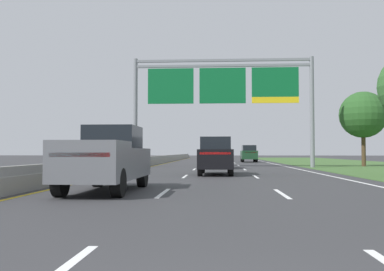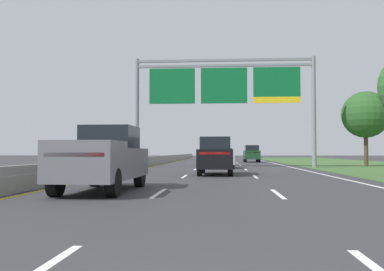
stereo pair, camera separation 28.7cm
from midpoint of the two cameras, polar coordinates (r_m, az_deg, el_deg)
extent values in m
plane|color=#333335|center=(37.79, 4.10, -4.17)|extent=(220.00, 220.00, 0.00)
cube|color=white|center=(13.46, -3.86, -7.73)|extent=(0.14, 3.00, 0.01)
cube|color=white|center=(22.38, -0.66, -5.52)|extent=(0.14, 3.00, 0.01)
cube|color=white|center=(31.35, 0.71, -4.57)|extent=(0.14, 3.00, 0.01)
cube|color=white|center=(40.33, 1.47, -4.04)|extent=(0.14, 3.00, 0.01)
cube|color=white|center=(49.32, 1.95, -3.70)|extent=(0.14, 3.00, 0.01)
cube|color=white|center=(58.31, 2.28, -3.47)|extent=(0.14, 3.00, 0.01)
cube|color=white|center=(67.31, 2.52, -3.30)|extent=(0.14, 3.00, 0.01)
cube|color=white|center=(76.30, 2.71, -3.17)|extent=(0.14, 3.00, 0.01)
cube|color=white|center=(85.30, 2.86, -3.07)|extent=(0.14, 3.00, 0.01)
cube|color=white|center=(13.46, 12.09, -7.68)|extent=(0.14, 3.00, 0.01)
cube|color=white|center=(22.38, 8.87, -5.50)|extent=(0.14, 3.00, 0.01)
cube|color=white|center=(31.35, 7.50, -4.55)|extent=(0.14, 3.00, 0.01)
cube|color=white|center=(40.33, 6.74, -4.03)|extent=(0.14, 3.00, 0.01)
cube|color=white|center=(49.32, 6.26, -3.69)|extent=(0.14, 3.00, 0.01)
cube|color=white|center=(58.31, 5.92, -3.46)|extent=(0.14, 3.00, 0.01)
cube|color=white|center=(67.31, 5.68, -3.29)|extent=(0.14, 3.00, 0.01)
cube|color=white|center=(76.30, 5.49, -3.16)|extent=(0.14, 3.00, 0.01)
cube|color=white|center=(85.30, 5.35, -3.06)|extent=(0.14, 3.00, 0.01)
cube|color=white|center=(38.25, 13.00, -4.09)|extent=(0.16, 106.00, 0.01)
cube|color=gold|center=(38.25, -4.79, -4.14)|extent=(0.16, 106.00, 0.01)
cube|color=#3D602D|center=(40.28, 24.41, -3.84)|extent=(14.00, 110.00, 0.02)
cube|color=gray|center=(38.36, -5.83, -3.72)|extent=(0.60, 110.00, 0.55)
cube|color=gray|center=(38.35, -5.82, -3.09)|extent=(0.25, 110.00, 0.30)
cylinder|color=gray|center=(36.06, -7.21, 3.05)|extent=(0.36, 0.36, 9.18)
cylinder|color=gray|center=(36.18, 16.31, 3.10)|extent=(0.36, 0.36, 9.18)
cube|color=gray|center=(36.03, 4.55, 10.07)|extent=(14.70, 0.24, 0.20)
cube|color=gray|center=(35.94, 4.55, 9.37)|extent=(14.70, 0.24, 0.20)
cube|color=#0C602D|center=(35.68, -2.46, 6.66)|extent=(3.83, 0.12, 2.96)
cube|color=#0C602D|center=(35.46, 4.56, 6.72)|extent=(3.83, 0.12, 2.96)
cube|color=#0C602D|center=(35.80, 11.57, 7.08)|extent=(3.83, 0.12, 2.46)
cube|color=yellow|center=(35.59, 11.59, 4.73)|extent=(3.83, 0.12, 0.50)
cube|color=slate|center=(14.30, -11.33, -3.69)|extent=(2.06, 5.42, 1.00)
cube|color=black|center=(15.12, -10.41, -0.24)|extent=(1.74, 1.92, 0.78)
cube|color=#B21414|center=(11.76, -14.90, -2.53)|extent=(1.68, 0.10, 0.12)
cube|color=slate|center=(12.64, -13.47, -1.15)|extent=(2.02, 1.97, 0.20)
cylinder|color=black|center=(16.32, -12.43, -5.25)|extent=(0.31, 0.84, 0.84)
cylinder|color=black|center=(15.90, -6.54, -5.36)|extent=(0.31, 0.84, 0.84)
cylinder|color=black|center=(12.86, -17.29, -6.03)|extent=(0.31, 0.84, 0.84)
cylinder|color=black|center=(12.33, -9.90, -6.27)|extent=(0.31, 0.84, 0.84)
cube|color=black|center=(24.12, 3.55, -3.14)|extent=(1.94, 4.71, 1.05)
cube|color=black|center=(23.97, 3.54, -1.08)|extent=(1.66, 3.01, 0.68)
cube|color=#B21414|center=(21.81, 3.44, -2.41)|extent=(1.60, 0.09, 0.12)
cylinder|color=black|center=(25.76, 1.78, -4.25)|extent=(0.27, 0.76, 0.76)
cylinder|color=black|center=(25.73, 5.44, -4.24)|extent=(0.27, 0.76, 0.76)
cylinder|color=black|center=(22.57, 1.39, -4.54)|extent=(0.27, 0.76, 0.76)
cylinder|color=black|center=(22.54, 5.57, -4.53)|extent=(0.27, 0.76, 0.76)
cube|color=#193D23|center=(53.78, 8.17, -2.60)|extent=(1.92, 4.71, 1.05)
cube|color=black|center=(53.63, 8.18, -1.68)|extent=(1.65, 3.01, 0.68)
cube|color=#B21414|center=(51.47, 8.34, -2.27)|extent=(1.60, 0.09, 0.12)
cylinder|color=black|center=(55.33, 7.21, -3.14)|extent=(0.26, 0.76, 0.76)
cylinder|color=black|center=(55.44, 8.91, -3.12)|extent=(0.26, 0.76, 0.76)
cylinder|color=black|center=(52.14, 7.39, -3.19)|extent=(0.26, 0.76, 0.76)
cylinder|color=black|center=(52.26, 9.19, -3.18)|extent=(0.26, 0.76, 0.76)
cube|color=#B2B5BA|center=(33.56, 4.26, -3.24)|extent=(1.92, 4.44, 0.72)
cube|color=black|center=(33.50, 4.26, -2.18)|extent=(1.62, 2.34, 0.52)
cube|color=#B21414|center=(31.39, 4.36, -2.91)|extent=(1.53, 0.12, 0.12)
cylinder|color=black|center=(35.05, 2.89, -3.78)|extent=(0.24, 0.66, 0.66)
cylinder|color=black|center=(35.09, 5.51, -3.78)|extent=(0.24, 0.66, 0.66)
cylinder|color=black|center=(32.06, 2.90, -3.93)|extent=(0.24, 0.66, 0.66)
cylinder|color=black|center=(32.10, 5.76, -3.92)|extent=(0.24, 0.66, 0.66)
cylinder|color=#4C3823|center=(40.16, 22.59, -1.79)|extent=(0.36, 0.36, 2.93)
sphere|color=#285623|center=(40.29, 22.52, 2.63)|extent=(4.10, 4.10, 4.10)
camera|label=1|loc=(0.14, -89.67, -0.01)|focal=39.60mm
camera|label=2|loc=(0.14, 90.33, 0.01)|focal=39.60mm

